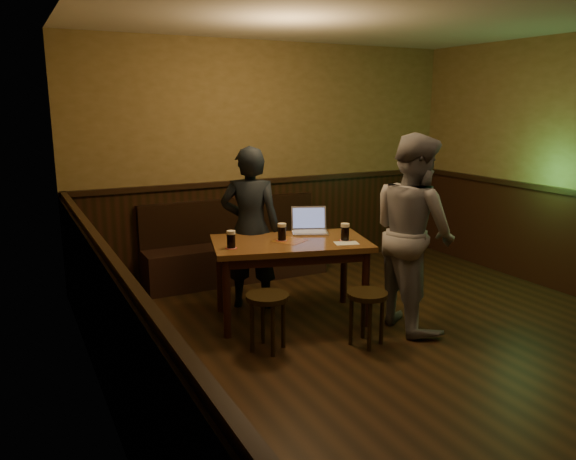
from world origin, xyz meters
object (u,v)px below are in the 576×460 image
Objects in this scene: person_suit at (251,228)px; pint_right at (345,232)px; stool_right at (367,303)px; pint_mid at (282,232)px; pint_left at (231,239)px; laptop at (309,226)px; bench at (235,254)px; pub_table at (290,251)px; stool_left at (268,306)px; person_grey at (413,232)px.

pint_right is at bearing 162.52° from person_suit.
pint_mid is at bearing 113.03° from stool_right.
laptop is (0.94, 0.24, -0.02)m from pint_left.
bench and pint_left have the same top height.
pub_table is 0.44m from laptop.
laptop is at bearing 14.47° from pint_left.
person_suit reaches higher than bench.
stool_left is 1.18m from person_suit.
laptop is 1.08m from person_grey.
pint_left is 0.97× the size of pint_mid.
pint_right is at bearing 52.35° from person_grey.
pint_left reaches higher than pub_table.
laptop is at bearing 25.09° from pint_mid.
person_suit reaches higher than stool_left.
stool_right is at bearing -82.25° from bench.
person_grey is (0.60, -0.90, 0.06)m from laptop.
pub_table is at bearing -122.11° from laptop.
person_suit is (0.41, 0.51, -0.04)m from pint_left.
pint_right is at bearing 75.76° from stool_right.
person_grey is at bearing -66.05° from bench.
pint_left is 1.68m from person_grey.
stool_right is (0.31, -0.85, -0.30)m from pub_table.
person_grey is (1.14, -1.16, 0.08)m from person_suit.
stool_left is (-0.50, -2.00, 0.09)m from bench.
pint_left is (-0.10, 0.55, 0.47)m from stool_left.
pint_mid is at bearing 5.73° from pint_left.
person_suit is at bearing 110.86° from stool_right.
pint_right is (0.54, -0.28, 0.00)m from pint_mid.
pint_right is at bearing -51.17° from laptop.
stool_right is 2.85× the size of pint_mid.
bench is 2.38m from person_grey.
laptop is (0.03, 1.08, 0.47)m from stool_right.
person_suit is (-0.20, 0.50, 0.15)m from pub_table.
pint_right is 0.48m from laptop.
pint_left is (-0.61, -1.45, 0.56)m from bench.
stool_left is at bearing 90.86° from person_grey.
bench is at bearing 105.60° from pint_right.
pub_table is at bearing 0.93° from pint_left.
pint_mid is 0.38× the size of laptop.
stool_left is 0.86m from stool_right.
person_grey is at bearing 164.38° from person_suit.
pub_table is at bearing 153.65° from pint_right.
person_grey is at bearing 16.42° from stool_right.
bench is at bearing 67.37° from pint_left.
pint_mid is 0.47m from person_suit.
stool_left is at bearing -113.47° from laptop.
bench is 4.42× the size of stool_left.
pint_mid is at bearing -131.72° from laptop.
pint_left is at bearing 72.07° from person_grey.
stool_right is 0.80m from pint_right.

